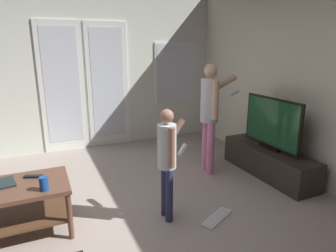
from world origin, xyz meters
TOP-DOWN VIEW (x-y plane):
  - ground_plane at (0.00, 0.00)m, footprint 5.45×5.54m
  - wall_back_with_doors at (0.08, 2.73)m, footprint 5.45×0.09m
  - wall_right_plain at (2.70, 0.00)m, footprint 0.06×5.54m
  - coffee_table at (-0.82, 0.35)m, footprint 1.02×0.63m
  - tv_stand at (2.37, 0.43)m, footprint 0.43×1.49m
  - flat_screen_tv at (2.37, 0.44)m, footprint 0.08×0.99m
  - person_adult at (1.65, 0.87)m, footprint 0.68×0.42m
  - person_child at (0.63, 0.02)m, footprint 0.38×0.32m
  - loose_keyboard at (1.10, -0.22)m, footprint 0.45×0.32m
  - cup_near_edge at (-0.53, 0.14)m, footprint 0.08×0.08m
  - tv_remote_black at (-0.62, 0.48)m, footprint 0.18×0.11m

SIDE VIEW (x-z plane):
  - ground_plane at x=0.00m, z-range -0.02..0.00m
  - loose_keyboard at x=1.10m, z-range 0.00..0.02m
  - tv_stand at x=2.37m, z-range 0.00..0.39m
  - coffee_table at x=-0.82m, z-range 0.12..0.62m
  - tv_remote_black at x=-0.62m, z-range 0.50..0.53m
  - cup_near_edge at x=-0.53m, z-range 0.50..0.63m
  - person_child at x=0.63m, z-range 0.11..1.29m
  - flat_screen_tv at x=2.37m, z-range 0.39..1.10m
  - person_adult at x=1.65m, z-range 0.16..1.70m
  - wall_back_with_doors at x=0.08m, z-range -0.05..2.76m
  - wall_right_plain at x=2.70m, z-range 0.00..2.78m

